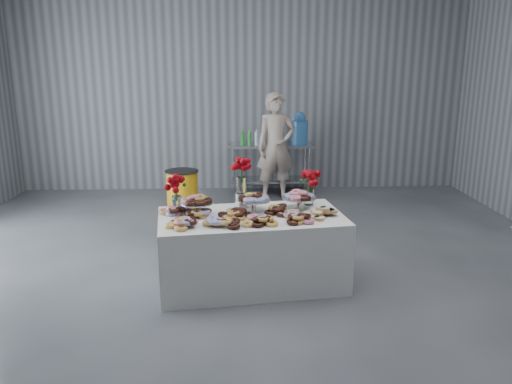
{
  "coord_description": "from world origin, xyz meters",
  "views": [
    {
      "loc": [
        -0.12,
        -4.58,
        2.28
      ],
      "look_at": [
        0.1,
        0.66,
        0.92
      ],
      "focal_mm": 35.0,
      "sensor_mm": 36.0,
      "label": 1
    }
  ],
  "objects_px": {
    "water_jug": "(300,129)",
    "trash_barrel": "(182,191)",
    "prep_table": "(271,159)",
    "person": "(276,147)",
    "display_table": "(251,250)"
  },
  "relations": [
    {
      "from": "display_table",
      "to": "prep_table",
      "type": "bearing_deg",
      "value": 82.84
    },
    {
      "from": "prep_table",
      "to": "person",
      "type": "xyz_separation_m",
      "value": [
        0.05,
        -0.4,
        0.29
      ]
    },
    {
      "from": "prep_table",
      "to": "display_table",
      "type": "bearing_deg",
      "value": -97.16
    },
    {
      "from": "water_jug",
      "to": "trash_barrel",
      "type": "distance_m",
      "value": 2.4
    },
    {
      "from": "display_table",
      "to": "water_jug",
      "type": "height_order",
      "value": "water_jug"
    },
    {
      "from": "display_table",
      "to": "trash_barrel",
      "type": "distance_m",
      "value": 2.83
    },
    {
      "from": "display_table",
      "to": "trash_barrel",
      "type": "bearing_deg",
      "value": 110.48
    },
    {
      "from": "prep_table",
      "to": "water_jug",
      "type": "bearing_deg",
      "value": -0.0
    },
    {
      "from": "display_table",
      "to": "prep_table",
      "type": "distance_m",
      "value": 3.8
    },
    {
      "from": "prep_table",
      "to": "water_jug",
      "type": "distance_m",
      "value": 0.73
    },
    {
      "from": "display_table",
      "to": "water_jug",
      "type": "bearing_deg",
      "value": 75.5
    },
    {
      "from": "person",
      "to": "trash_barrel",
      "type": "relative_size",
      "value": 2.72
    },
    {
      "from": "water_jug",
      "to": "person",
      "type": "height_order",
      "value": "person"
    },
    {
      "from": "prep_table",
      "to": "trash_barrel",
      "type": "height_order",
      "value": "prep_table"
    },
    {
      "from": "trash_barrel",
      "to": "person",
      "type": "bearing_deg",
      "value": 24.85
    }
  ]
}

